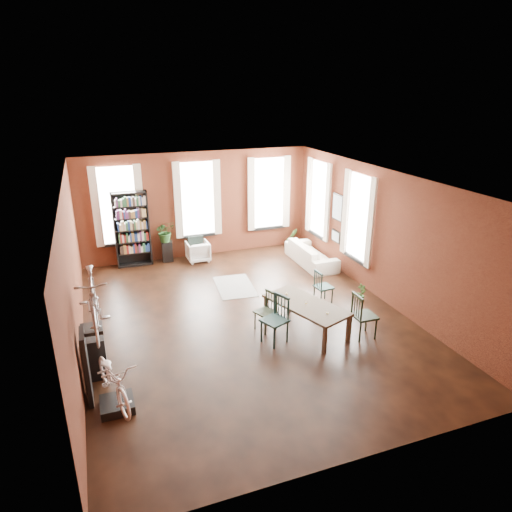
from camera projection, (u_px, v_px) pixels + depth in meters
name	position (u px, v px, depth m)	size (l,w,h in m)	color
room	(247.00, 221.00, 10.29)	(9.00, 9.04, 3.22)	black
dining_table	(305.00, 317.00, 9.81)	(0.86, 1.89, 0.65)	#4F402F
dining_chair_a	(275.00, 320.00, 9.31)	(0.47, 0.47, 1.01)	#193836
dining_chair_b	(266.00, 312.00, 9.81)	(0.40, 0.40, 0.86)	black
dining_chair_c	(364.00, 316.00, 9.52)	(0.46, 0.46, 0.99)	black
dining_chair_d	(324.00, 287.00, 11.05)	(0.39, 0.39, 0.84)	#1A3A37
bookshelf	(132.00, 229.00, 13.16)	(1.00, 0.32, 2.20)	black
white_armchair	(198.00, 250.00, 13.75)	(0.65, 0.61, 0.67)	silver
cream_sofa	(311.00, 251.00, 13.51)	(2.08, 0.61, 0.81)	beige
striped_rug	(235.00, 286.00, 12.08)	(0.94, 1.51, 0.01)	black
bike_trainer	(117.00, 405.00, 7.50)	(0.54, 0.54, 0.16)	black
bike_wall_rack	(86.00, 367.00, 7.51)	(0.16, 0.60, 1.30)	black
console_table	(94.00, 351.00, 8.43)	(0.40, 0.80, 0.80)	black
plant_stand	(167.00, 251.00, 13.75)	(0.31, 0.31, 0.62)	black
plant_by_sofa	(292.00, 243.00, 14.97)	(0.36, 0.65, 0.29)	#345B24
plant_small	(361.00, 298.00, 11.28)	(0.23, 0.44, 0.16)	#366227
bicycle_floor	(111.00, 360.00, 7.22)	(0.54, 0.82, 1.55)	silver
bicycle_hung	(91.00, 283.00, 7.07)	(0.47, 1.00, 1.66)	#A5A8AD
plant_on_stand	(165.00, 234.00, 13.55)	(0.57, 0.64, 0.50)	#234F1F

